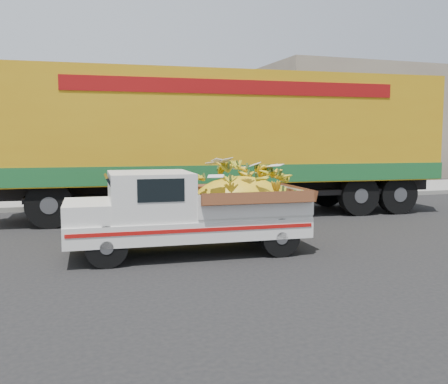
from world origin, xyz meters
name	(u,v)px	position (x,y,z in m)	size (l,w,h in m)	color
ground	(259,246)	(0.00, 0.00, 0.00)	(100.00, 100.00, 0.00)	black
curb	(181,202)	(0.00, 6.49, 0.07)	(60.00, 0.25, 0.15)	gray
sidewalk	(167,196)	(0.00, 8.59, 0.07)	(60.00, 4.00, 0.14)	gray
building_right	(382,123)	(14.00, 15.49, 3.00)	(14.00, 6.00, 6.00)	gray
pickup_truck	(205,209)	(-1.17, -0.22, 0.80)	(4.35, 1.81, 1.50)	black
semi_trailer	(226,138)	(0.69, 4.04, 2.12)	(12.04, 3.39, 3.80)	black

